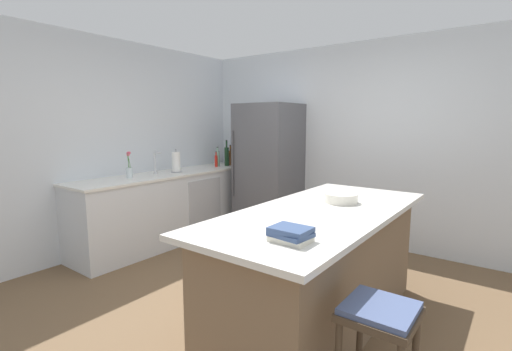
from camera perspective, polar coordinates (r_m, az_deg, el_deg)
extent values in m
plane|color=brown|center=(3.30, 0.93, -20.39)|extent=(7.20, 7.20, 0.00)
cube|color=silver|center=(4.91, 16.62, 4.67)|extent=(6.00, 0.10, 2.60)
cube|color=silver|center=(4.77, -23.69, 4.22)|extent=(0.10, 6.00, 2.60)
cube|color=silver|center=(5.03, -13.31, -4.97)|extent=(0.64, 2.66, 0.89)
cube|color=silver|center=(4.94, -13.49, 0.26)|extent=(0.67, 2.69, 0.03)
cube|color=#B2B5BA|center=(5.01, -7.99, -4.86)|extent=(0.01, 0.60, 0.75)
cube|color=#7A6047|center=(2.96, 9.96, -14.50)|extent=(0.82, 2.07, 0.89)
cube|color=silver|center=(2.81, 10.20, -5.77)|extent=(0.98, 2.27, 0.04)
cube|color=#56565B|center=(5.14, 2.01, 0.94)|extent=(0.79, 0.72, 1.84)
cylinder|color=#4C4C51|center=(5.05, -3.74, 1.84)|extent=(0.02, 0.02, 0.92)
cylinder|color=#473828|center=(2.39, 16.01, -24.61)|extent=(0.04, 0.04, 0.60)
cube|color=#473828|center=(2.06, 18.94, -20.04)|extent=(0.36, 0.36, 0.04)
cube|color=#47567F|center=(2.04, 18.99, -19.18)|extent=(0.34, 0.34, 0.03)
cylinder|color=silver|center=(4.87, -15.61, 0.36)|extent=(0.05, 0.05, 0.02)
cylinder|color=silver|center=(4.85, -15.68, 2.12)|extent=(0.02, 0.02, 0.28)
cylinder|color=silver|center=(4.79, -15.30, 3.50)|extent=(0.14, 0.02, 0.02)
cylinder|color=silver|center=(4.60, -19.38, 0.40)|extent=(0.08, 0.08, 0.13)
cylinder|color=#4C7F3D|center=(4.60, -19.49, 1.80)|extent=(0.01, 0.03, 0.25)
sphere|color=#DB4C66|center=(4.59, -19.57, 3.35)|extent=(0.04, 0.04, 0.04)
cylinder|color=#4C7F3D|center=(4.58, -19.50, 1.67)|extent=(0.01, 0.02, 0.23)
sphere|color=#DB4C66|center=(4.57, -19.57, 3.12)|extent=(0.04, 0.04, 0.04)
cylinder|color=#4C7F3D|center=(4.58, -19.33, 1.80)|extent=(0.01, 0.05, 0.25)
sphere|color=#DB4C66|center=(4.56, -19.41, 3.38)|extent=(0.04, 0.04, 0.04)
cylinder|color=gray|center=(4.97, -12.45, 0.59)|extent=(0.14, 0.14, 0.01)
cylinder|color=white|center=(4.96, -12.50, 2.15)|extent=(0.11, 0.11, 0.26)
cylinder|color=gray|center=(4.94, -12.56, 3.88)|extent=(0.02, 0.02, 0.04)
cylinder|color=brown|center=(5.79, -4.06, 2.86)|extent=(0.08, 0.08, 0.22)
cylinder|color=brown|center=(5.77, -4.07, 4.32)|extent=(0.03, 0.03, 0.08)
cylinder|color=black|center=(5.77, -4.08, 4.76)|extent=(0.03, 0.03, 0.01)
cylinder|color=#5B3319|center=(5.65, -4.01, 2.59)|extent=(0.06, 0.06, 0.19)
cylinder|color=#5B3319|center=(5.64, -4.02, 3.80)|extent=(0.02, 0.02, 0.05)
cylinder|color=black|center=(5.63, -4.02, 4.13)|extent=(0.03, 0.03, 0.01)
cylinder|color=#19381E|center=(5.58, -4.66, 2.99)|extent=(0.07, 0.07, 0.28)
cylinder|color=#19381E|center=(5.56, -4.68, 4.96)|extent=(0.03, 0.03, 0.10)
cylinder|color=black|center=(5.56, -4.69, 5.55)|extent=(0.03, 0.03, 0.01)
cylinder|color=#8CB79E|center=(5.57, -6.10, 2.66)|extent=(0.07, 0.07, 0.22)
cylinder|color=#8CB79E|center=(5.56, -6.13, 4.11)|extent=(0.03, 0.03, 0.06)
cylinder|color=black|center=(5.56, -6.13, 4.46)|extent=(0.03, 0.03, 0.01)
cylinder|color=red|center=(5.46, -6.32, 2.27)|extent=(0.04, 0.04, 0.17)
cylinder|color=red|center=(5.45, -6.33, 3.43)|extent=(0.02, 0.02, 0.05)
cylinder|color=black|center=(5.45, -6.34, 3.75)|extent=(0.02, 0.02, 0.01)
cube|color=silver|center=(2.06, 5.49, -9.93)|extent=(0.22, 0.16, 0.03)
cube|color=#334770|center=(2.06, 5.50, -9.22)|extent=(0.24, 0.20, 0.02)
cube|color=#334770|center=(2.05, 5.51, -8.51)|extent=(0.22, 0.18, 0.03)
cylinder|color=silver|center=(3.09, 13.27, -3.48)|extent=(0.27, 0.27, 0.08)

